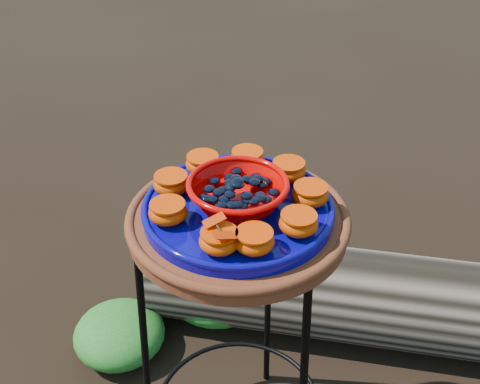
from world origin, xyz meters
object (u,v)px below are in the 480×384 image
(cobalt_plate, at_px, (238,210))
(red_bowl, at_px, (238,194))
(driftwood_log, at_px, (399,301))
(plant_stand, at_px, (238,351))
(terracotta_saucer, at_px, (238,222))

(cobalt_plate, relative_size, red_bowl, 2.00)
(red_bowl, height_order, driftwood_log, red_bowl)
(plant_stand, height_order, driftwood_log, plant_stand)
(cobalt_plate, xyz_separation_m, red_bowl, (0.00, 0.00, 0.04))
(terracotta_saucer, height_order, driftwood_log, terracotta_saucer)
(plant_stand, relative_size, cobalt_plate, 1.95)
(terracotta_saucer, distance_m, driftwood_log, 0.83)
(plant_stand, distance_m, driftwood_log, 0.64)
(plant_stand, xyz_separation_m, terracotta_saucer, (0.00, 0.00, 0.37))
(plant_stand, distance_m, cobalt_plate, 0.40)
(terracotta_saucer, xyz_separation_m, cobalt_plate, (0.00, 0.00, 0.03))
(cobalt_plate, height_order, driftwood_log, cobalt_plate)
(plant_stand, height_order, red_bowl, red_bowl)
(terracotta_saucer, height_order, red_bowl, red_bowl)
(plant_stand, xyz_separation_m, red_bowl, (0.00, 0.00, 0.43))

